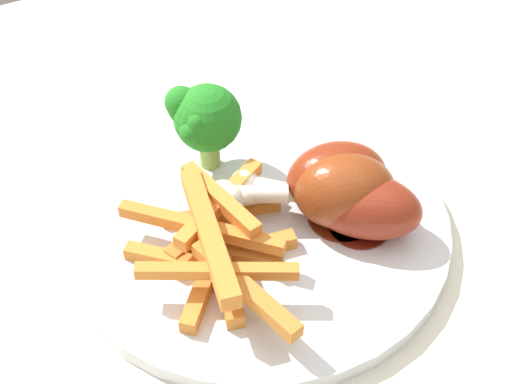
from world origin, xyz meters
name	(u,v)px	position (x,y,z in m)	size (l,w,h in m)	color
dining_table	(173,337)	(0.00, 0.00, 0.62)	(1.08, 0.76, 0.73)	silver
dinner_plate	(256,220)	(-0.06, 0.02, 0.73)	(0.26, 0.26, 0.01)	silver
broccoli_floret_front	(202,118)	(-0.06, -0.04, 0.78)	(0.05, 0.05, 0.07)	#8FBA52
carrot_fries_pile	(217,242)	(-0.02, 0.04, 0.75)	(0.12, 0.14, 0.04)	orange
chicken_drumstick_near	(330,180)	(-0.11, 0.04, 0.76)	(0.12, 0.07, 0.05)	#5F190C
chicken_drumstick_far	(337,192)	(-0.11, 0.05, 0.76)	(0.12, 0.09, 0.05)	#63220D
chicken_drumstick_extra	(354,203)	(-0.11, 0.06, 0.76)	(0.10, 0.11, 0.04)	#62190E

